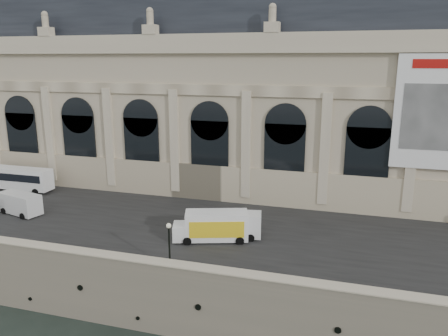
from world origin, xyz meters
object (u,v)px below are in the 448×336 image
object	(u,v)px
van_b	(18,203)
lamp_right	(169,247)
van_c	(230,225)
box_truck	(212,226)
bus_left	(15,178)

from	to	relation	value
van_b	lamp_right	size ratio (longest dim) A/B	1.41
van_c	lamp_right	world-z (taller)	lamp_right
van_b	lamp_right	xyz separation A→B (m)	(24.13, -8.49, 0.89)
box_truck	lamp_right	world-z (taller)	lamp_right
box_truck	lamp_right	distance (m)	7.63
van_b	van_c	size ratio (longest dim) A/B	0.97
bus_left	lamp_right	world-z (taller)	lamp_right
lamp_right	box_truck	bearing A→B (deg)	76.75
bus_left	van_b	xyz separation A→B (m)	(7.60, -8.13, -0.57)
van_c	bus_left	bearing A→B (deg)	167.47
van_b	van_c	xyz separation A→B (m)	(27.42, 0.35, 0.05)
van_c	box_truck	bearing A→B (deg)	-136.90
lamp_right	bus_left	bearing A→B (deg)	152.34
van_c	lamp_right	size ratio (longest dim) A/B	1.45
bus_left	van_b	size ratio (longest dim) A/B	1.84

